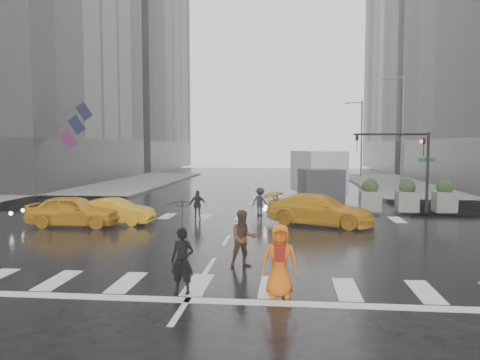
# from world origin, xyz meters

# --- Properties ---
(ground) EXTENTS (120.00, 120.00, 0.00)m
(ground) POSITION_xyz_m (0.00, 0.00, 0.00)
(ground) COLOR black
(ground) RESTS_ON ground
(sidewalk_nw) EXTENTS (35.00, 35.00, 0.15)m
(sidewalk_nw) POSITION_xyz_m (-19.50, 17.50, 0.07)
(sidewalk_nw) COLOR slate
(sidewalk_nw) RESTS_ON ground
(building_nw_far) EXTENTS (26.05, 26.05, 44.00)m
(building_nw_far) POSITION_xyz_m (-29.00, 56.00, 20.19)
(building_nw_far) COLOR #5B5954
(building_nw_far) RESTS_ON ground
(building_ne_far) EXTENTS (26.05, 26.05, 36.00)m
(building_ne_far) POSITION_xyz_m (29.00, 56.00, 16.27)
(building_ne_far) COLOR gray
(building_ne_far) RESTS_ON ground
(road_markings) EXTENTS (18.00, 48.00, 0.01)m
(road_markings) POSITION_xyz_m (0.00, 0.00, 0.01)
(road_markings) COLOR silver
(road_markings) RESTS_ON ground
(traffic_signal_pole) EXTENTS (4.45, 0.42, 4.50)m
(traffic_signal_pole) POSITION_xyz_m (9.01, 8.01, 3.22)
(traffic_signal_pole) COLOR black
(traffic_signal_pole) RESTS_ON ground
(street_lamp_near) EXTENTS (2.15, 0.22, 9.00)m
(street_lamp_near) POSITION_xyz_m (10.87, 18.00, 4.95)
(street_lamp_near) COLOR #59595B
(street_lamp_near) RESTS_ON ground
(street_lamp_far) EXTENTS (2.15, 0.22, 9.00)m
(street_lamp_far) POSITION_xyz_m (10.87, 38.00, 4.95)
(street_lamp_far) COLOR #59595B
(street_lamp_far) RESTS_ON ground
(planter_west) EXTENTS (1.10, 1.10, 1.80)m
(planter_west) POSITION_xyz_m (7.00, 8.20, 0.98)
(planter_west) COLOR slate
(planter_west) RESTS_ON ground
(planter_mid) EXTENTS (1.10, 1.10, 1.80)m
(planter_mid) POSITION_xyz_m (9.00, 8.20, 0.98)
(planter_mid) COLOR slate
(planter_mid) RESTS_ON ground
(planter_east) EXTENTS (1.10, 1.10, 1.80)m
(planter_east) POSITION_xyz_m (11.00, 8.20, 0.98)
(planter_east) COLOR slate
(planter_east) RESTS_ON ground
(flag_cluster) EXTENTS (2.87, 3.06, 4.69)m
(flag_cluster) POSITION_xyz_m (-15.08, 18.50, 5.64)
(flag_cluster) COLOR #59595B
(flag_cluster) RESTS_ON ground
(pedestrian_black) EXTENTS (1.11, 1.13, 2.43)m
(pedestrian_black) POSITION_xyz_m (-0.23, -6.80, 1.60)
(pedestrian_black) COLOR black
(pedestrian_black) RESTS_ON ground
(pedestrian_brown) EXTENTS (1.04, 0.93, 1.79)m
(pedestrian_brown) POSITION_xyz_m (1.06, -4.00, 0.89)
(pedestrian_brown) COLOR #4D2F1B
(pedestrian_brown) RESTS_ON ground
(pedestrian_orange) EXTENTS (0.95, 0.66, 1.84)m
(pedestrian_orange) POSITION_xyz_m (2.24, -6.80, 0.93)
(pedestrian_orange) COLOR orange
(pedestrian_orange) RESTS_ON ground
(pedestrian_far_a) EXTENTS (0.93, 0.63, 1.49)m
(pedestrian_far_a) POSITION_xyz_m (-2.17, 5.18, 0.75)
(pedestrian_far_a) COLOR black
(pedestrian_far_a) RESTS_ON ground
(pedestrian_far_b) EXTENTS (1.13, 0.94, 1.53)m
(pedestrian_far_b) POSITION_xyz_m (0.95, 6.71, 0.76)
(pedestrian_far_b) COLOR black
(pedestrian_far_b) RESTS_ON ground
(taxi_front) EXTENTS (4.33, 1.77, 1.47)m
(taxi_front) POSITION_xyz_m (-7.54, 2.48, 0.74)
(taxi_front) COLOR orange
(taxi_front) RESTS_ON ground
(taxi_mid) EXTENTS (3.81, 1.45, 1.24)m
(taxi_mid) POSITION_xyz_m (-5.86, 3.28, 0.62)
(taxi_mid) COLOR orange
(taxi_mid) RESTS_ON ground
(taxi_rear) EXTENTS (4.92, 3.47, 1.47)m
(taxi_rear) POSITION_xyz_m (3.96, 4.05, 0.74)
(taxi_rear) COLOR orange
(taxi_rear) RESTS_ON ground
(box_truck) EXTENTS (2.42, 6.45, 3.43)m
(box_truck) POSITION_xyz_m (4.36, 11.61, 1.83)
(box_truck) COLOR silver
(box_truck) RESTS_ON ground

